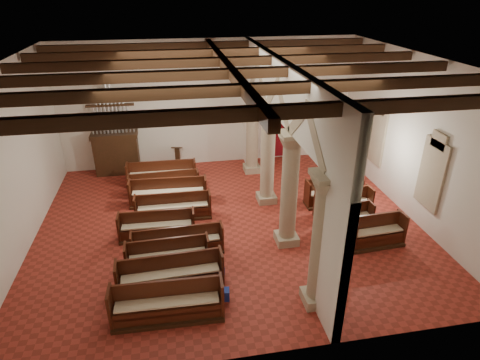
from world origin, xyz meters
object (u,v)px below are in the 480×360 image
object	(u,v)px
lectern	(178,159)
processional_banner	(292,145)
pipe_organ	(116,146)
nave_pew_0	(168,307)
aisle_pew_0	(376,235)

from	to	relation	value
lectern	processional_banner	bearing A→B (deg)	11.51
lectern	processional_banner	xyz separation A→B (m)	(5.76, 0.00, 0.33)
pipe_organ	nave_pew_0	distance (m)	10.17
lectern	processional_banner	size ratio (longest dim) A/B	0.46
pipe_organ	processional_banner	distance (m)	8.60
pipe_organ	aisle_pew_0	size ratio (longest dim) A/B	2.20
processional_banner	aisle_pew_0	world-z (taller)	processional_banner
pipe_organ	processional_banner	world-z (taller)	pipe_organ
lectern	nave_pew_0	bearing A→B (deg)	-82.35
nave_pew_0	pipe_organ	bearing A→B (deg)	103.90
nave_pew_0	aisle_pew_0	world-z (taller)	nave_pew_0
processional_banner	aisle_pew_0	xyz separation A→B (m)	(0.70, -7.69, -0.45)
processional_banner	lectern	bearing A→B (deg)	-163.40
pipe_organ	nave_pew_0	size ratio (longest dim) A/B	1.46
processional_banner	aisle_pew_0	bearing A→B (deg)	-68.27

